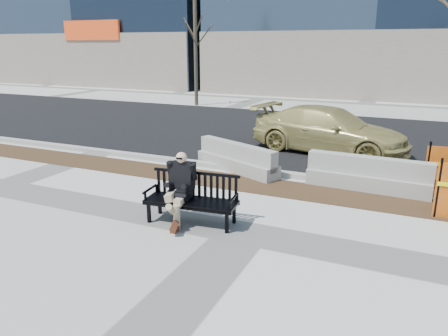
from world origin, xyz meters
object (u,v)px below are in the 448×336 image
at_px(jersey_barrier_right, 366,190).
at_px(bench, 192,223).
at_px(seated_man, 181,220).
at_px(sedan, 328,152).
at_px(jersey_barrier_left, 237,171).

bearing_deg(jersey_barrier_right, bench, -127.01).
distance_m(bench, seated_man, 0.24).
xyz_separation_m(bench, seated_man, (-0.24, 0.02, 0.00)).
xyz_separation_m(sedan, jersey_barrier_right, (1.51, -3.21, 0.00)).
height_order(jersey_barrier_left, jersey_barrier_right, jersey_barrier_right).
bearing_deg(bench, jersey_barrier_left, 92.43).
relative_size(bench, seated_man, 1.35).
xyz_separation_m(bench, jersey_barrier_left, (-0.53, 3.51, 0.00)).
xyz_separation_m(bench, jersey_barrier_right, (2.79, 3.33, 0.00)).
height_order(sedan, jersey_barrier_right, sedan).
relative_size(bench, jersey_barrier_left, 0.67).
bearing_deg(jersey_barrier_right, sedan, 118.15).
height_order(seated_man, jersey_barrier_left, seated_man).
bearing_deg(bench, jersey_barrier_right, 43.85).
relative_size(bench, sedan, 0.37).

